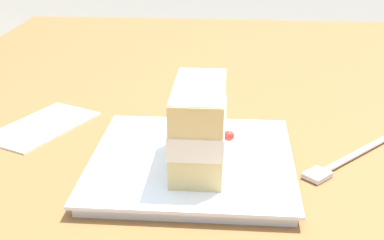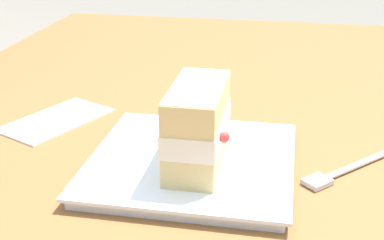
{
  "view_description": "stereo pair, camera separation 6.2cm",
  "coord_description": "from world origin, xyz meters",
  "px_view_note": "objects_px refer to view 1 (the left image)",
  "views": [
    {
      "loc": [
        -0.6,
        -0.04,
        1.01
      ],
      "look_at": [
        -0.03,
        0.01,
        0.77
      ],
      "focal_mm": 50.16,
      "sensor_mm": 36.0,
      "label": 1
    },
    {
      "loc": [
        -0.6,
        -0.1,
        1.01
      ],
      "look_at": [
        -0.03,
        0.01,
        0.77
      ],
      "focal_mm": 50.16,
      "sensor_mm": 36.0,
      "label": 2
    }
  ],
  "objects_px": {
    "cake_slice": "(203,126)",
    "paper_napkin": "(42,126)",
    "dessert_plate": "(192,163)",
    "dessert_fork": "(345,160)",
    "patio_table": "(201,211)"
  },
  "relations": [
    {
      "from": "dessert_fork",
      "to": "paper_napkin",
      "type": "bearing_deg",
      "value": 79.23
    },
    {
      "from": "patio_table",
      "to": "cake_slice",
      "type": "xyz_separation_m",
      "value": [
        -0.05,
        -0.0,
        0.14
      ]
    },
    {
      "from": "dessert_fork",
      "to": "patio_table",
      "type": "bearing_deg",
      "value": 90.28
    },
    {
      "from": "cake_slice",
      "to": "dessert_fork",
      "type": "relative_size",
      "value": 0.98
    },
    {
      "from": "dessert_plate",
      "to": "cake_slice",
      "type": "bearing_deg",
      "value": -140.97
    },
    {
      "from": "dessert_plate",
      "to": "cake_slice",
      "type": "distance_m",
      "value": 0.06
    },
    {
      "from": "cake_slice",
      "to": "dessert_fork",
      "type": "distance_m",
      "value": 0.19
    },
    {
      "from": "dessert_plate",
      "to": "paper_napkin",
      "type": "height_order",
      "value": "dessert_plate"
    },
    {
      "from": "dessert_fork",
      "to": "paper_napkin",
      "type": "height_order",
      "value": "dessert_fork"
    },
    {
      "from": "patio_table",
      "to": "dessert_fork",
      "type": "relative_size",
      "value": 12.08
    },
    {
      "from": "cake_slice",
      "to": "paper_napkin",
      "type": "relative_size",
      "value": 0.73
    },
    {
      "from": "dessert_plate",
      "to": "cake_slice",
      "type": "height_order",
      "value": "cake_slice"
    },
    {
      "from": "dessert_plate",
      "to": "paper_napkin",
      "type": "xyz_separation_m",
      "value": [
        0.11,
        0.22,
        -0.01
      ]
    },
    {
      "from": "patio_table",
      "to": "cake_slice",
      "type": "bearing_deg",
      "value": -175.0
    },
    {
      "from": "dessert_fork",
      "to": "cake_slice",
      "type": "bearing_deg",
      "value": 104.9
    }
  ]
}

